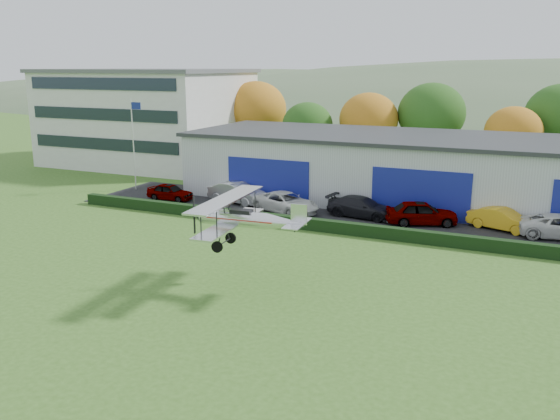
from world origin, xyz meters
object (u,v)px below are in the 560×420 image
at_px(car_2, 286,203).
at_px(office_block, 148,116).
at_px(car_0, 170,192).
at_px(car_1, 238,193).
at_px(biplane, 243,218).
at_px(hangar, 435,170).
at_px(car_5, 502,219).
at_px(car_4, 421,213).
at_px(flagpole, 134,136).
at_px(car_3, 362,207).

bearing_deg(car_2, office_block, 79.18).
height_order(car_0, car_2, car_2).
xyz_separation_m(car_1, biplane, (9.00, -16.09, 2.74)).
bearing_deg(hangar, car_5, -49.89).
bearing_deg(office_block, car_5, -19.54).
relative_size(hangar, office_block, 1.97).
distance_m(car_0, car_4, 20.24).
height_order(car_0, car_5, car_5).
bearing_deg(car_2, hangar, -26.84).
relative_size(office_block, flagpole, 2.57).
relative_size(car_1, biplane, 0.75).
distance_m(flagpole, car_4, 25.68).
bearing_deg(car_2, car_3, -57.56).
xyz_separation_m(car_0, car_4, (20.23, 0.71, 0.17)).
xyz_separation_m(office_block, car_3, (29.10, -14.24, -4.42)).
bearing_deg(car_0, biplane, -135.14).
relative_size(office_block, biplane, 3.05).
bearing_deg(car_2, car_0, 112.18).
relative_size(car_3, biplane, 0.76).
bearing_deg(car_4, office_block, 44.88).
distance_m(car_1, car_5, 19.87).
xyz_separation_m(hangar, car_4, (0.45, -7.54, -1.77)).
bearing_deg(car_0, car_5, -86.18).
height_order(hangar, flagpole, flagpole).
xyz_separation_m(office_block, car_2, (23.54, -15.26, -4.41)).
bearing_deg(flagpole, car_1, -5.16).
height_order(office_block, car_2, office_block).
bearing_deg(car_2, car_5, -62.03).
bearing_deg(hangar, office_block, 167.99).
relative_size(office_block, car_4, 4.22).
bearing_deg(car_0, car_3, -85.99).
xyz_separation_m(office_block, car_4, (33.45, -14.56, -4.33)).
height_order(hangar, car_5, hangar).
height_order(hangar, car_4, hangar).
distance_m(flagpole, car_2, 16.09).
relative_size(hangar, car_0, 10.41).
bearing_deg(car_0, hangar, -67.05).
bearing_deg(car_3, office_block, 71.06).
relative_size(car_4, biplane, 0.72).
distance_m(car_3, biplane, 16.11).
bearing_deg(biplane, car_0, 130.00).
xyz_separation_m(flagpole, biplane, (19.65, -17.05, -1.17)).
bearing_deg(biplane, car_1, 114.69).
xyz_separation_m(hangar, car_3, (-3.90, -7.22, -1.86)).
height_order(car_2, car_4, car_4).
distance_m(car_4, biplane, 16.72).
distance_m(car_3, car_5, 9.55).
bearing_deg(car_0, car_1, -76.42).
xyz_separation_m(car_3, car_5, (9.54, 0.53, -0.01)).
relative_size(car_2, biplane, 0.80).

